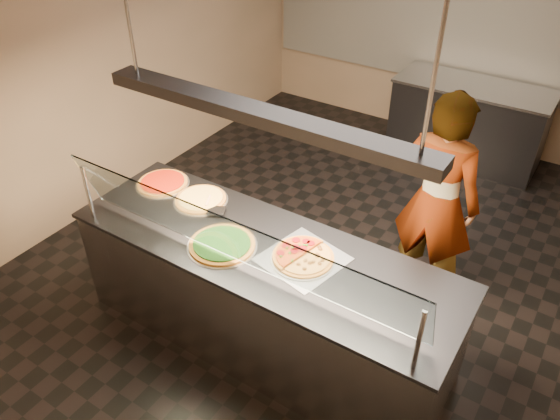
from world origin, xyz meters
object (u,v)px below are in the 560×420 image
Objects in this scene: pizza_spinach at (222,244)px; worker at (437,201)px; sneeze_guard at (231,240)px; pizza_tomato at (163,182)px; heat_lamp_housing at (259,115)px; perforated_tray at (303,258)px; pizza_spatula at (211,205)px; half_pizza_pepperoni at (291,250)px; pizza_cheese at (201,199)px; prep_table at (468,122)px; half_pizza_sausage at (316,261)px; serving_counter at (264,295)px.

pizza_spinach is 1.73m from worker.
pizza_tomato is (-1.16, 0.57, -0.28)m from sneeze_guard.
sneeze_guard is 0.80m from heat_lamp_housing.
heat_lamp_housing reaches higher than perforated_tray.
pizza_spatula is (-0.36, 0.32, 0.01)m from pizza_spinach.
sneeze_guard reaches higher than pizza_spatula.
half_pizza_pepperoni reaches higher than perforated_tray.
sneeze_guard is 0.97m from pizza_cheese.
half_pizza_pepperoni is 1.37m from pizza_tomato.
prep_table is at bearing 80.71° from pizza_spinach.
half_pizza_sausage is 1.57m from pizza_tomato.
serving_counter is 1.27m from pizza_tomato.
serving_counter is 1.09× the size of sneeze_guard.
half_pizza_sausage is 1.03× the size of pizza_tomato.
prep_table is at bearing 84.09° from heat_lamp_housing.
pizza_cheese and pizza_tomato have the same top height.
perforated_tray is 1.06m from heat_lamp_housing.
half_pizza_sausage is 0.24× the size of worker.
prep_table is at bearing 66.12° from pizza_tomato.
worker reaches higher than pizza_cheese.
sneeze_guard is 10.43× the size of pizza_spatula.
heat_lamp_housing reaches higher than serving_counter.
pizza_cheese is (-0.94, 0.17, -0.02)m from half_pizza_pepperoni.
pizza_cheese is 0.98× the size of pizza_tomato.
half_pizza_sausage is at bearing -7.36° from pizza_spatula.
pizza_spatula is (-0.91, 0.13, 0.02)m from perforated_tray.
half_pizza_pepperoni is at bearing -9.23° from pizza_spatula.
prep_table is 2.57m from worker.
perforated_tray is at bearing -9.13° from pizza_cheese.
prep_table is (0.38, 3.70, 0.00)m from serving_counter.
pizza_spatula is at bearing 163.36° from serving_counter.
sneeze_guard is 1.52× the size of prep_table.
worker is (1.98, 0.99, -0.01)m from pizza_tomato.
pizza_cheese is (-0.74, 0.56, -0.28)m from sneeze_guard.
perforated_tray reaches higher than prep_table.
serving_counter is at bearing -172.92° from half_pizza_sausage.
pizza_tomato is 0.19× the size of heat_lamp_housing.
worker is at bearing 55.79° from heat_lamp_housing.
pizza_spinach is 1.16× the size of pizza_tomato.
prep_table is (0.08, 3.66, -0.47)m from perforated_tray.
half_pizza_sausage is 0.19× the size of heat_lamp_housing.
pizza_cheese is at bearing -1.86° from pizza_tomato.
pizza_tomato is at bearing 168.83° from serving_counter.
sneeze_guard reaches higher than prep_table.
heat_lamp_housing is at bearing 29.96° from pizza_spinach.
half_pizza_sausage is 1.76× the size of pizza_spatula.
sneeze_guard reaches higher than pizza_tomato.
pizza_tomato is at bearing 172.49° from half_pizza_pepperoni.
worker reaches higher than serving_counter.
worker is at bearing 65.86° from perforated_tray.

